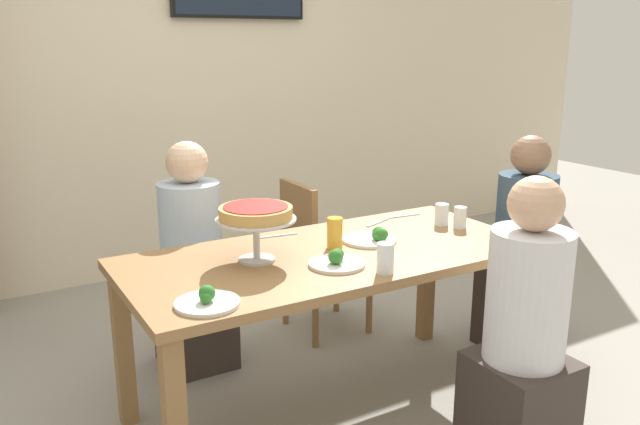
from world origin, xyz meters
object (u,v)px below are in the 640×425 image
(chair_far_right, at_px, (316,250))
(water_glass_clear_near, at_px, (442,214))
(dining_table, at_px, (332,272))
(water_glass_clear_far, at_px, (385,258))
(diner_head_east, at_px, (522,260))
(diner_far_left, at_px, (193,273))
(salad_plate_far_diner, at_px, (207,300))
(salad_plate_spare, at_px, (336,261))
(cutlery_fork_far, at_px, (404,216))
(water_glass_clear_spare, at_px, (460,217))
(salad_plate_near_diner, at_px, (374,237))
(beer_glass_amber_tall, at_px, (335,233))
(diner_near_right, at_px, (523,348))
(cutlery_knife_near, at_px, (278,235))
(cutlery_fork_near, at_px, (378,223))
(deep_dish_pizza_stand, at_px, (256,216))

(chair_far_right, height_order, water_glass_clear_near, chair_far_right)
(dining_table, relative_size, water_glass_clear_far, 14.65)
(chair_far_right, bearing_deg, diner_head_east, 49.51)
(dining_table, bearing_deg, water_glass_clear_near, 7.41)
(diner_far_left, xyz_separation_m, salad_plate_far_diner, (-0.28, -0.98, 0.27))
(salad_plate_spare, bearing_deg, cutlery_fork_far, 33.57)
(water_glass_clear_near, relative_size, water_glass_clear_spare, 1.01)
(diner_far_left, relative_size, chair_far_right, 1.32)
(salad_plate_near_diner, height_order, beer_glass_amber_tall, beer_glass_amber_tall)
(water_glass_clear_far, distance_m, water_glass_clear_spare, 0.75)
(diner_near_right, xyz_separation_m, chair_far_right, (-0.07, 1.43, -0.01))
(salad_plate_spare, relative_size, water_glass_clear_near, 2.18)
(diner_far_left, xyz_separation_m, salad_plate_spare, (0.30, -0.86, 0.27))
(salad_plate_far_diner, bearing_deg, water_glass_clear_far, -3.98)
(diner_far_left, xyz_separation_m, water_glass_clear_spare, (1.09, -0.70, 0.30))
(water_glass_clear_spare, distance_m, cutlery_knife_near, 0.87)
(salad_plate_spare, distance_m, cutlery_fork_near, 0.66)
(diner_far_left, distance_m, water_glass_clear_far, 1.15)
(salad_plate_far_diner, distance_m, salad_plate_spare, 0.60)
(water_glass_clear_near, bearing_deg, water_glass_clear_spare, -66.22)
(deep_dish_pizza_stand, distance_m, salad_plate_far_diner, 0.50)
(diner_near_right, relative_size, salad_plate_far_diner, 5.16)
(diner_far_left, distance_m, water_glass_clear_spare, 1.33)
(cutlery_knife_near, distance_m, cutlery_fork_far, 0.71)
(salad_plate_spare, distance_m, water_glass_clear_near, 0.79)
(water_glass_clear_far, xyz_separation_m, cutlery_fork_far, (0.58, 0.63, -0.06))
(cutlery_fork_far, bearing_deg, salad_plate_near_diner, 40.78)
(dining_table, xyz_separation_m, cutlery_fork_far, (0.62, 0.30, 0.09))
(water_glass_clear_spare, xyz_separation_m, cutlery_knife_near, (-0.81, 0.32, -0.05))
(cutlery_fork_near, bearing_deg, water_glass_clear_spare, 116.08)
(salad_plate_spare, bearing_deg, water_glass_clear_far, -54.55)
(diner_far_left, bearing_deg, salad_plate_spare, 19.48)
(diner_near_right, bearing_deg, chair_far_right, 2.89)
(deep_dish_pizza_stand, xyz_separation_m, salad_plate_spare, (0.25, -0.22, -0.17))
(chair_far_right, relative_size, water_glass_clear_far, 7.25)
(diner_head_east, distance_m, water_glass_clear_spare, 0.55)
(cutlery_fork_far, bearing_deg, water_glass_clear_near, 110.12)
(dining_table, height_order, chair_far_right, chair_far_right)
(diner_far_left, height_order, deep_dish_pizza_stand, diner_far_left)
(salad_plate_far_diner, xyz_separation_m, cutlery_knife_near, (0.57, 0.59, -0.01))
(salad_plate_far_diner, bearing_deg, cutlery_fork_near, 26.45)
(cutlery_knife_near, relative_size, cutlery_fork_far, 1.00)
(dining_table, distance_m, cutlery_fork_far, 0.70)
(dining_table, relative_size, beer_glass_amber_tall, 13.10)
(diner_near_right, distance_m, water_glass_clear_far, 0.61)
(dining_table, relative_size, diner_near_right, 1.53)
(salad_plate_spare, xyz_separation_m, water_glass_clear_far, (0.12, -0.17, 0.04))
(beer_glass_amber_tall, bearing_deg, diner_far_left, 122.50)
(water_glass_clear_near, xyz_separation_m, water_glass_clear_spare, (0.04, -0.09, -0.00))
(salad_plate_near_diner, xyz_separation_m, water_glass_clear_far, (-0.19, -0.35, 0.04))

